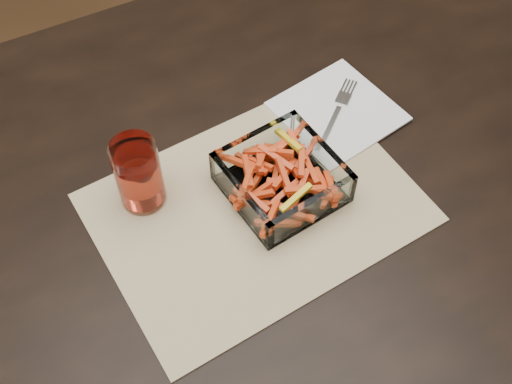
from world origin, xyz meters
The scene contains 6 objects.
dining_table centered at (0.00, 0.00, 0.66)m, with size 1.60×0.90×0.75m.
placemat centered at (-0.08, -0.07, 0.75)m, with size 0.45×0.33×0.00m, color tan.
glass_bowl centered at (-0.03, -0.06, 0.78)m, with size 0.17×0.17×0.06m.
tumbler centered at (-0.22, 0.02, 0.81)m, with size 0.07×0.07×0.12m.
napkin centered at (0.12, 0.03, 0.76)m, with size 0.17×0.17×0.00m, color white.
fork centered at (0.12, 0.03, 0.76)m, with size 0.13×0.11×0.00m.
Camera 1 is at (-0.32, -0.53, 1.53)m, focal length 45.00 mm.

